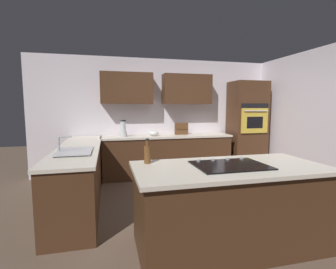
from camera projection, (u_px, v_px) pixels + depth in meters
ground_plane at (199, 204)px, 3.92m from camera, size 14.00×14.00×0.00m
wall_back at (165, 110)px, 5.72m from camera, size 6.00×0.44×2.60m
wall_left at (317, 119)px, 4.64m from camera, size 0.10×4.00×2.60m
lower_cabinets_back at (167, 156)px, 5.51m from camera, size 2.80×0.60×0.86m
countertop_back at (167, 136)px, 5.46m from camera, size 2.84×0.64×0.04m
lower_cabinets_side at (80, 175)px, 3.97m from camera, size 0.60×2.90×0.86m
countertop_side at (79, 148)px, 3.92m from camera, size 0.64×2.94×0.04m
island_base at (229, 208)px, 2.69m from camera, size 1.97×0.90×0.86m
island_top at (230, 168)px, 2.64m from camera, size 2.05×0.98×0.04m
wall_oven at (247, 127)px, 5.89m from camera, size 0.80×0.66×2.11m
sink_unit at (74, 151)px, 3.42m from camera, size 0.46×0.70×0.23m
cooktop at (230, 165)px, 2.65m from camera, size 0.76×0.56×0.03m
blender at (123, 130)px, 5.20m from camera, size 0.15×0.15×0.35m
mixing_bowl at (154, 133)px, 5.36m from camera, size 0.22×0.22×0.12m
spice_rack at (181, 129)px, 5.60m from camera, size 0.29×0.11×0.26m
oil_bottle at (147, 154)px, 2.74m from camera, size 0.08×0.08×0.28m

